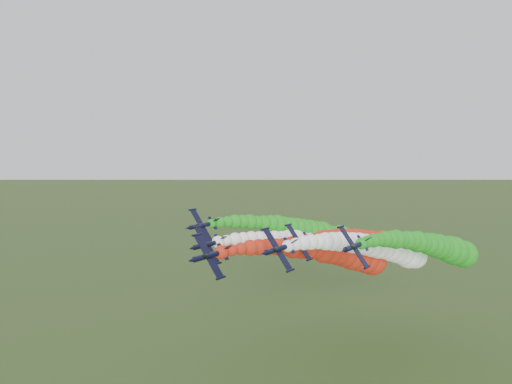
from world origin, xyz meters
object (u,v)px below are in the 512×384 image
jet_inner_right (384,249)px  jet_outer_left (311,231)px  jet_inner_left (323,246)px  jet_outer_right (440,248)px  jet_lead (341,255)px  jet_trail (390,244)px

jet_inner_right → jet_outer_left: 30.75m
jet_inner_left → jet_outer_right: bearing=19.4°
jet_inner_right → jet_outer_right: 16.71m
jet_inner_right → jet_outer_left: bearing=158.2°
jet_lead → jet_inner_left: jet_lead is taller
jet_inner_left → jet_outer_right: 32.14m
jet_inner_left → jet_outer_left: jet_outer_left is taller
jet_inner_left → jet_outer_right: jet_outer_right is taller
jet_outer_right → jet_trail: bearing=154.6°
jet_lead → jet_inner_right: bearing=43.1°
jet_inner_left → jet_lead: bearing=-43.7°
jet_lead → jet_trail: (3.14, 28.47, -1.35)m
jet_inner_left → jet_outer_left: bearing=134.4°
jet_lead → jet_inner_left: (-10.19, 9.74, -0.39)m
jet_inner_left → jet_outer_left: 13.91m
jet_inner_right → jet_trail: jet_inner_right is taller
jet_trail → jet_inner_right: bearing=-74.6°
jet_inner_left → jet_inner_right: bearing=-4.8°
jet_lead → jet_outer_left: (-19.81, 19.57, 1.70)m
jet_outer_right → jet_trail: 18.91m
jet_lead → jet_inner_left: size_ratio=1.01×
jet_outer_left → jet_inner_right: bearing=-21.8°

